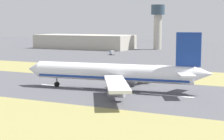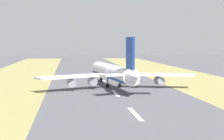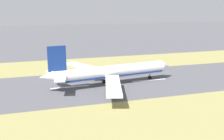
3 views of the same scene
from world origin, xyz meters
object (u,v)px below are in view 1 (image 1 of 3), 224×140
terminal_building (84,42)px  control_tower (158,22)px  service_truck (112,53)px  airplane_main_jet (117,73)px

terminal_building → control_tower: 69.40m
terminal_building → service_truck: terminal_building is taller
service_truck → airplane_main_jet: bearing=-153.6°
control_tower → service_truck: size_ratio=6.52×
airplane_main_jet → service_truck: (131.13, 65.19, -4.36)m
airplane_main_jet → control_tower: size_ratio=1.71×
airplane_main_jet → terminal_building: size_ratio=0.75×
control_tower → service_truck: 74.01m
airplane_main_jet → control_tower: 208.67m
airplane_main_jet → terminal_building: (183.22, 118.72, 0.28)m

